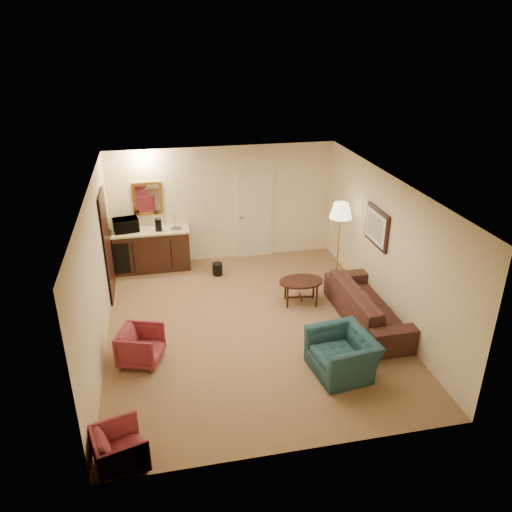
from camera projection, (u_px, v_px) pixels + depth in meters
The scene contains 12 objects.
ground at pixel (250, 325), 8.99m from camera, with size 6.00×6.00×0.00m, color #97704D.
room_walls at pixel (236, 222), 8.94m from camera, with size 5.02×6.01×2.61m.
wetbar_cabinet at pixel (152, 250), 10.91m from camera, with size 1.64×0.58×0.92m, color #321C10.
sofa at pixel (371, 299), 8.93m from camera, with size 2.33×0.68×0.91m, color black.
teal_armchair at pixel (343, 348), 7.61m from camera, with size 0.99×0.64×0.87m, color #1E454C.
rose_chair_near at pixel (141, 344), 7.89m from camera, with size 0.63×0.59×0.65m, color #953139.
rose_chair_far at pixel (120, 447), 5.98m from camera, with size 0.59×0.55×0.61m, color #953139.
coffee_table at pixel (301, 292), 9.62m from camera, with size 0.86×0.58×0.49m, color #331711.
floor_lamp at pixel (339, 242), 10.27m from camera, with size 0.46×0.46×1.72m, color #CC9044.
waste_bin at pixel (217, 269), 10.77m from camera, with size 0.22×0.22×0.27m, color black.
microwave at pixel (126, 224), 10.59m from camera, with size 0.52×0.29×0.35m, color black.
coffee_maker at pixel (158, 225), 10.65m from camera, with size 0.14×0.14×0.27m, color black.
Camera 1 is at (-1.45, -7.51, 4.88)m, focal length 35.00 mm.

